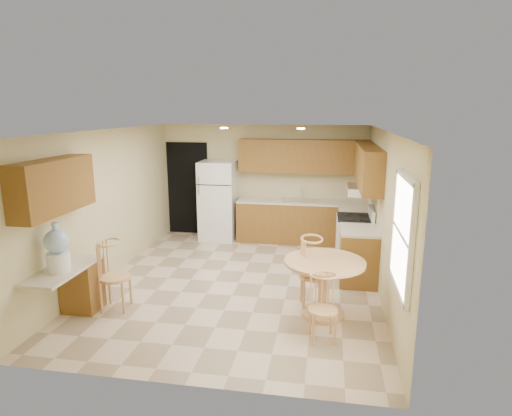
% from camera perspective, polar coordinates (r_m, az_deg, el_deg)
% --- Properties ---
extents(floor, '(5.50, 5.50, 0.00)m').
position_cam_1_polar(floor, '(7.23, -2.33, -9.93)').
color(floor, '#CDB395').
rests_on(floor, ground).
extents(ceiling, '(4.50, 5.50, 0.02)m').
position_cam_1_polar(ceiling, '(6.66, -2.53, 10.28)').
color(ceiling, white).
rests_on(ceiling, wall_back).
extents(wall_back, '(4.50, 0.02, 2.50)m').
position_cam_1_polar(wall_back, '(9.49, 1.01, 3.51)').
color(wall_back, '#CABF88').
rests_on(wall_back, floor).
extents(wall_front, '(4.50, 0.02, 2.50)m').
position_cam_1_polar(wall_front, '(4.30, -10.10, -8.54)').
color(wall_front, '#CABF88').
rests_on(wall_front, floor).
extents(wall_left, '(0.02, 5.50, 2.50)m').
position_cam_1_polar(wall_left, '(7.62, -19.22, 0.42)').
color(wall_left, '#CABF88').
rests_on(wall_left, floor).
extents(wall_right, '(0.02, 5.50, 2.50)m').
position_cam_1_polar(wall_right, '(6.75, 16.61, -0.96)').
color(wall_right, '#CABF88').
rests_on(wall_right, floor).
extents(doorway, '(0.90, 0.02, 2.10)m').
position_cam_1_polar(doorway, '(9.92, -9.06, 2.59)').
color(doorway, black).
rests_on(doorway, floor).
extents(base_cab_back, '(2.75, 0.60, 0.87)m').
position_cam_1_polar(base_cab_back, '(9.29, 6.06, -1.92)').
color(base_cab_back, brown).
rests_on(base_cab_back, floor).
extents(counter_back, '(2.75, 0.63, 0.04)m').
position_cam_1_polar(counter_back, '(9.18, 6.13, 0.82)').
color(counter_back, beige).
rests_on(counter_back, base_cab_back).
extents(base_cab_right_a, '(0.60, 0.59, 0.87)m').
position_cam_1_polar(base_cab_right_a, '(8.72, 12.89, -3.18)').
color(base_cab_right_a, brown).
rests_on(base_cab_right_a, floor).
extents(counter_right_a, '(0.63, 0.59, 0.04)m').
position_cam_1_polar(counter_right_a, '(8.60, 13.04, -0.27)').
color(counter_right_a, beige).
rests_on(counter_right_a, base_cab_right_a).
extents(base_cab_right_b, '(0.60, 0.80, 0.87)m').
position_cam_1_polar(base_cab_right_b, '(7.33, 13.49, -6.32)').
color(base_cab_right_b, brown).
rests_on(base_cab_right_b, floor).
extents(counter_right_b, '(0.63, 0.80, 0.04)m').
position_cam_1_polar(counter_right_b, '(7.20, 13.68, -2.90)').
color(counter_right_b, beige).
rests_on(counter_right_b, base_cab_right_b).
extents(upper_cab_back, '(2.75, 0.33, 0.70)m').
position_cam_1_polar(upper_cab_back, '(9.16, 6.33, 6.88)').
color(upper_cab_back, brown).
rests_on(upper_cab_back, wall_back).
extents(upper_cab_right, '(0.33, 2.42, 0.70)m').
position_cam_1_polar(upper_cab_right, '(7.81, 14.65, 5.48)').
color(upper_cab_right, brown).
rests_on(upper_cab_right, wall_right).
extents(upper_cab_left, '(0.33, 1.40, 0.70)m').
position_cam_1_polar(upper_cab_left, '(6.09, -25.41, 2.62)').
color(upper_cab_left, brown).
rests_on(upper_cab_left, wall_left).
extents(sink, '(0.78, 0.44, 0.01)m').
position_cam_1_polar(sink, '(9.18, 5.98, 0.96)').
color(sink, silver).
rests_on(sink, counter_back).
extents(range_hood, '(0.50, 0.76, 0.14)m').
position_cam_1_polar(range_hood, '(7.84, 13.87, 2.37)').
color(range_hood, silver).
rests_on(range_hood, upper_cab_right).
extents(desk_pedestal, '(0.48, 0.42, 0.72)m').
position_cam_1_polar(desk_pedestal, '(6.67, -22.18, -9.62)').
color(desk_pedestal, brown).
rests_on(desk_pedestal, floor).
extents(desk_top, '(0.50, 1.20, 0.04)m').
position_cam_1_polar(desk_top, '(6.24, -24.30, -7.54)').
color(desk_top, beige).
rests_on(desk_top, desk_pedestal).
extents(window, '(0.06, 1.12, 1.30)m').
position_cam_1_polar(window, '(4.91, 19.03, -3.26)').
color(window, white).
rests_on(window, wall_right).
extents(can_light_a, '(0.14, 0.14, 0.02)m').
position_cam_1_polar(can_light_a, '(7.95, -4.29, 10.59)').
color(can_light_a, white).
rests_on(can_light_a, ceiling).
extents(can_light_b, '(0.14, 0.14, 0.02)m').
position_cam_1_polar(can_light_b, '(7.73, 6.02, 10.49)').
color(can_light_b, white).
rests_on(can_light_b, ceiling).
extents(refrigerator, '(0.76, 0.74, 1.73)m').
position_cam_1_polar(refrigerator, '(9.42, -5.05, 0.99)').
color(refrigerator, white).
rests_on(refrigerator, floor).
extents(stove, '(0.65, 0.76, 1.09)m').
position_cam_1_polar(stove, '(8.06, 12.98, -4.27)').
color(stove, white).
rests_on(stove, floor).
extents(dining_table, '(1.10, 1.10, 0.82)m').
position_cam_1_polar(dining_table, '(6.02, 9.06, -9.46)').
color(dining_table, tan).
rests_on(dining_table, floor).
extents(chair_table_a, '(0.46, 0.60, 1.04)m').
position_cam_1_polar(chair_table_a, '(6.12, 7.82, -8.00)').
color(chair_table_a, tan).
rests_on(chair_table_a, floor).
extents(chair_table_b, '(0.37, 0.38, 0.84)m').
position_cam_1_polar(chair_table_b, '(5.36, 8.95, -12.62)').
color(chair_table_b, tan).
rests_on(chair_table_b, floor).
extents(chair_desk, '(0.44, 0.57, 1.00)m').
position_cam_1_polar(chair_desk, '(6.38, -18.77, -7.96)').
color(chair_desk, tan).
rests_on(chair_desk, floor).
extents(water_crock, '(0.31, 0.31, 0.65)m').
position_cam_1_polar(water_crock, '(6.08, -24.96, -5.02)').
color(water_crock, white).
rests_on(water_crock, desk_top).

